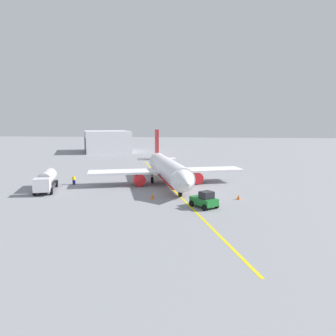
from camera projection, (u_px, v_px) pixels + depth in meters
ground_plane at (168, 184)px, 56.52m from camera, size 400.00×400.00×0.00m
airplane at (167, 170)px, 56.64m from camera, size 29.76×28.09×9.63m
fuel_tanker at (46, 180)px, 51.28m from camera, size 10.22×5.68×3.15m
pushback_tug at (204, 200)px, 40.84m from camera, size 4.06×3.99×2.20m
refueling_worker at (74, 180)px, 56.39m from camera, size 0.57×0.44×1.71m
safety_cone_nose at (153, 197)px, 45.64m from camera, size 0.58×0.58×0.65m
safety_cone_wingtip at (239, 197)px, 45.35m from camera, size 0.62×0.62×0.69m
distant_hangar at (106, 141)px, 122.92m from camera, size 28.01×24.34×8.15m
taxi_line_marking at (168, 184)px, 56.52m from camera, size 67.37×22.61×0.01m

